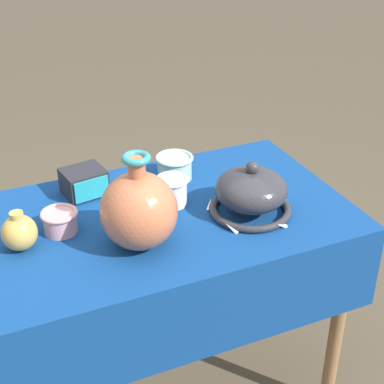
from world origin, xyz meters
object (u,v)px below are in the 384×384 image
(vase_tall_bulbous, at_px, (139,210))
(cup_wide_porcelain, at_px, (172,190))
(cup_wide_rose, at_px, (60,221))
(vase_dome_bell, at_px, (251,193))
(jar_round_ochre, at_px, (19,232))
(cup_wide_celadon, at_px, (175,166))
(mosaic_tile_box, at_px, (84,182))

(vase_tall_bulbous, relative_size, cup_wide_porcelain, 2.67)
(cup_wide_rose, distance_m, cup_wide_porcelain, 0.33)
(vase_dome_bell, relative_size, cup_wide_porcelain, 2.55)
(vase_tall_bulbous, height_order, jar_round_ochre, vase_tall_bulbous)
(jar_round_ochre, distance_m, cup_wide_celadon, 0.55)
(cup_wide_celadon, xyz_separation_m, cup_wide_porcelain, (-0.07, -0.15, 0.01))
(mosaic_tile_box, bearing_deg, vase_tall_bulbous, -87.86)
(vase_dome_bell, xyz_separation_m, jar_round_ochre, (-0.63, 0.08, -0.01))
(mosaic_tile_box, distance_m, cup_wide_rose, 0.21)
(jar_round_ochre, bearing_deg, cup_wide_celadon, 21.19)
(vase_dome_bell, xyz_separation_m, cup_wide_rose, (-0.52, 0.12, -0.03))
(mosaic_tile_box, bearing_deg, cup_wide_celadon, -12.49)
(vase_tall_bulbous, bearing_deg, cup_wide_celadon, 54.01)
(mosaic_tile_box, distance_m, cup_wide_celadon, 0.29)
(vase_tall_bulbous, height_order, cup_wide_porcelain, vase_tall_bulbous)
(vase_dome_bell, relative_size, mosaic_tile_box, 1.83)
(vase_tall_bulbous, relative_size, mosaic_tile_box, 1.92)
(jar_round_ochre, xyz_separation_m, cup_wide_porcelain, (0.44, 0.05, -0.00))
(vase_tall_bulbous, relative_size, cup_wide_celadon, 2.18)
(cup_wide_porcelain, bearing_deg, mosaic_tile_box, 143.35)
(cup_wide_rose, height_order, cup_wide_porcelain, cup_wide_porcelain)
(vase_dome_bell, distance_m, cup_wide_porcelain, 0.23)
(mosaic_tile_box, bearing_deg, cup_wide_rose, -131.71)
(cup_wide_porcelain, bearing_deg, vase_tall_bulbous, -134.15)
(vase_dome_bell, xyz_separation_m, cup_wide_porcelain, (-0.19, 0.13, -0.02))
(vase_tall_bulbous, bearing_deg, cup_wide_porcelain, 45.85)
(mosaic_tile_box, relative_size, cup_wide_celadon, 1.14)
(vase_dome_bell, bearing_deg, jar_round_ochre, 172.69)
(cup_wide_rose, bearing_deg, vase_dome_bell, -12.76)
(cup_wide_celadon, distance_m, cup_wide_rose, 0.43)
(cup_wide_rose, relative_size, cup_wide_porcelain, 1.04)
(mosaic_tile_box, xyz_separation_m, cup_wide_rose, (-0.11, -0.18, -0.00))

